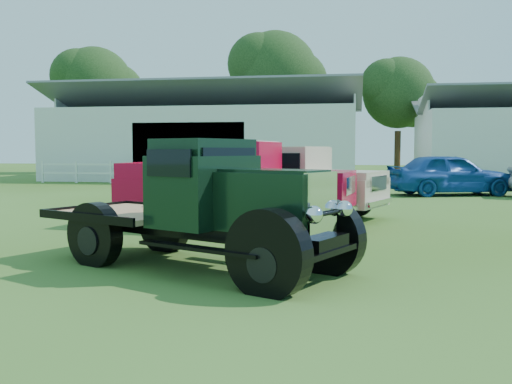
% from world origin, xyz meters
% --- Properties ---
extents(ground, '(120.00, 120.00, 0.00)m').
position_xyz_m(ground, '(0.00, 0.00, 0.00)').
color(ground, '#335313').
extents(shed_left, '(18.80, 10.20, 5.60)m').
position_xyz_m(shed_left, '(-7.00, 26.00, 2.80)').
color(shed_left, silver).
rests_on(shed_left, ground).
extents(fence_rail, '(14.20, 0.16, 1.20)m').
position_xyz_m(fence_rail, '(-8.00, 20.00, 0.60)').
color(fence_rail, white).
rests_on(fence_rail, ground).
extents(tree_a, '(6.30, 6.30, 10.50)m').
position_xyz_m(tree_a, '(-18.00, 33.00, 5.25)').
color(tree_a, black).
rests_on(tree_a, ground).
extents(tree_b, '(6.90, 6.90, 11.50)m').
position_xyz_m(tree_b, '(-4.00, 34.00, 5.75)').
color(tree_b, black).
rests_on(tree_b, ground).
extents(tree_c, '(5.40, 5.40, 9.00)m').
position_xyz_m(tree_c, '(5.00, 33.00, 4.50)').
color(tree_c, black).
rests_on(tree_c, ground).
extents(vintage_flatbed, '(5.36, 3.89, 1.98)m').
position_xyz_m(vintage_flatbed, '(-0.37, -0.57, 0.99)').
color(vintage_flatbed, black).
rests_on(vintage_flatbed, ground).
extents(red_pickup, '(5.83, 2.94, 2.04)m').
position_xyz_m(red_pickup, '(-0.78, 4.07, 1.02)').
color(red_pickup, '#BA082E').
rests_on(red_pickup, ground).
extents(white_pickup, '(5.43, 3.65, 1.86)m').
position_xyz_m(white_pickup, '(0.30, 6.53, 0.93)').
color(white_pickup, '#C3B398').
rests_on(white_pickup, ground).
extents(misc_car_blue, '(5.29, 3.34, 1.68)m').
position_xyz_m(misc_car_blue, '(5.73, 14.74, 0.84)').
color(misc_car_blue, '#1B4A9B').
rests_on(misc_car_blue, ground).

